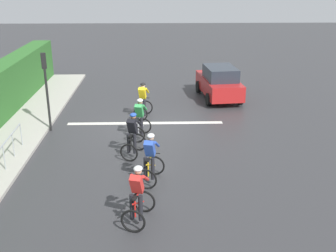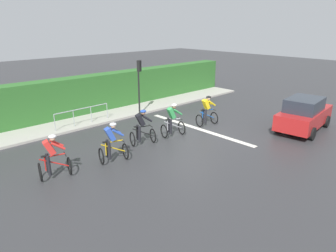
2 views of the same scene
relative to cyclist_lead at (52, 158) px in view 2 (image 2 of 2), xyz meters
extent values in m
plane|color=#333335|center=(0.00, -7.26, -0.80)|extent=(80.00, 80.00, 0.00)
cube|color=#ADA89E|center=(5.55, -5.26, -0.74)|extent=(2.80, 23.73, 0.12)
cube|color=gray|center=(6.45, -5.26, -0.49)|extent=(0.44, 23.73, 0.61)
cube|color=#2D6628|center=(6.75, -5.26, 0.38)|extent=(1.10, 23.73, 2.35)
cube|color=silver|center=(0.00, -7.95, -0.79)|extent=(7.00, 0.30, 0.01)
torus|color=black|center=(-0.14, -0.53, -0.46)|extent=(0.67, 0.23, 0.68)
torus|color=black|center=(0.12, 0.46, -0.46)|extent=(0.67, 0.23, 0.68)
cylinder|color=red|center=(-0.01, -0.04, -0.21)|extent=(0.29, 0.97, 0.51)
cylinder|color=red|center=(0.07, 0.26, -0.18)|extent=(0.04, 0.04, 0.55)
cylinder|color=red|center=(-0.02, -0.09, 0.07)|extent=(0.22, 0.70, 0.04)
cube|color=black|center=(0.07, 0.26, 0.11)|extent=(0.15, 0.24, 0.04)
cylinder|color=black|center=(-0.11, -0.43, 0.04)|extent=(0.41, 0.14, 0.03)
cube|color=red|center=(0.02, 0.06, 0.41)|extent=(0.39, 0.47, 0.57)
sphere|color=tan|center=(-0.02, -0.09, 0.72)|extent=(0.20, 0.20, 0.20)
ellipsoid|color=silver|center=(-0.02, -0.09, 0.79)|extent=(0.30, 0.33, 0.14)
cylinder|color=black|center=(0.16, 0.13, -0.23)|extent=(0.12, 0.12, 0.74)
cylinder|color=black|center=(-0.08, 0.19, -0.23)|extent=(0.12, 0.12, 0.74)
cylinder|color=red|center=(0.10, -0.26, 0.47)|extent=(0.21, 0.48, 0.37)
cylinder|color=red|center=(-0.21, -0.18, 0.47)|extent=(0.21, 0.48, 0.37)
torus|color=black|center=(-0.45, -2.85, -0.46)|extent=(0.67, 0.23, 0.68)
torus|color=black|center=(-0.19, -1.87, -0.46)|extent=(0.67, 0.23, 0.68)
cylinder|color=gold|center=(-0.32, -2.36, -0.21)|extent=(0.29, 0.97, 0.51)
cylinder|color=gold|center=(-0.24, -2.07, -0.18)|extent=(0.04, 0.04, 0.55)
cylinder|color=gold|center=(-0.33, -2.41, 0.07)|extent=(0.22, 0.70, 0.04)
cube|color=black|center=(-0.24, -2.07, 0.11)|extent=(0.15, 0.24, 0.04)
cylinder|color=black|center=(-0.42, -2.76, 0.04)|extent=(0.41, 0.14, 0.03)
cube|color=#2D51B7|center=(-0.29, -2.26, 0.41)|extent=(0.39, 0.47, 0.57)
sphere|color=tan|center=(-0.33, -2.41, 0.72)|extent=(0.20, 0.20, 0.20)
ellipsoid|color=silver|center=(-0.33, -2.41, 0.79)|extent=(0.30, 0.33, 0.14)
cylinder|color=black|center=(-0.15, -2.19, -0.23)|extent=(0.12, 0.12, 0.74)
cylinder|color=black|center=(-0.38, -2.13, -0.23)|extent=(0.12, 0.12, 0.74)
cylinder|color=#2D51B7|center=(-0.21, -2.58, 0.47)|extent=(0.21, 0.48, 0.37)
cylinder|color=#2D51B7|center=(-0.52, -2.50, 0.47)|extent=(0.21, 0.48, 0.37)
torus|color=black|center=(0.19, -4.90, -0.46)|extent=(0.67, 0.25, 0.68)
torus|color=black|center=(0.49, -3.92, -0.46)|extent=(0.67, 0.25, 0.68)
cylinder|color=black|center=(0.34, -4.41, -0.21)|extent=(0.33, 0.96, 0.51)
cylinder|color=black|center=(0.43, -4.12, -0.18)|extent=(0.04, 0.04, 0.55)
cylinder|color=black|center=(0.32, -4.46, 0.07)|extent=(0.25, 0.70, 0.04)
cube|color=black|center=(0.43, -4.12, 0.11)|extent=(0.16, 0.24, 0.04)
cylinder|color=black|center=(0.22, -4.80, 0.04)|extent=(0.41, 0.15, 0.03)
cube|color=black|center=(0.37, -4.32, 0.41)|extent=(0.41, 0.48, 0.57)
sphere|color=#9E7051|center=(0.32, -4.46, 0.72)|extent=(0.20, 0.20, 0.20)
ellipsoid|color=#264CB2|center=(0.32, -4.46, 0.79)|extent=(0.31, 0.34, 0.14)
cylinder|color=black|center=(0.51, -4.25, -0.23)|extent=(0.12, 0.12, 0.74)
cylinder|color=black|center=(0.28, -4.18, -0.23)|extent=(0.12, 0.12, 0.74)
cylinder|color=black|center=(0.44, -4.64, 0.47)|extent=(0.22, 0.48, 0.37)
cylinder|color=black|center=(0.13, -4.54, 0.47)|extent=(0.22, 0.48, 0.37)
torus|color=black|center=(0.04, -6.69, -0.46)|extent=(0.68, 0.22, 0.68)
torus|color=black|center=(0.28, -5.70, -0.46)|extent=(0.68, 0.22, 0.68)
cylinder|color=silver|center=(0.16, -6.19, -0.21)|extent=(0.27, 0.97, 0.51)
cylinder|color=silver|center=(0.23, -5.90, -0.18)|extent=(0.04, 0.04, 0.55)
cylinder|color=silver|center=(0.14, -6.24, 0.07)|extent=(0.21, 0.70, 0.04)
cube|color=black|center=(0.23, -5.90, 0.11)|extent=(0.15, 0.24, 0.04)
cylinder|color=black|center=(0.06, -6.59, 0.04)|extent=(0.42, 0.13, 0.03)
cube|color=green|center=(0.18, -6.09, 0.41)|extent=(0.39, 0.47, 0.57)
sphere|color=#9E7051|center=(0.14, -6.24, 0.72)|extent=(0.20, 0.20, 0.20)
ellipsoid|color=silver|center=(0.14, -6.24, 0.79)|extent=(0.30, 0.33, 0.14)
cylinder|color=black|center=(0.32, -6.02, -0.23)|extent=(0.12, 0.12, 0.74)
cylinder|color=black|center=(0.09, -5.97, -0.23)|extent=(0.12, 0.12, 0.74)
cylinder|color=green|center=(0.27, -6.41, 0.47)|extent=(0.20, 0.49, 0.37)
cylinder|color=green|center=(-0.04, -6.34, 0.47)|extent=(0.20, 0.49, 0.37)
torus|color=black|center=(0.00, -9.26, -0.46)|extent=(0.68, 0.21, 0.68)
torus|color=black|center=(0.22, -8.27, -0.46)|extent=(0.68, 0.21, 0.68)
cylinder|color=#1E59B2|center=(0.11, -8.76, -0.21)|extent=(0.26, 0.97, 0.51)
cylinder|color=#1E59B2|center=(0.18, -8.47, -0.18)|extent=(0.04, 0.04, 0.55)
cylinder|color=#1E59B2|center=(0.10, -8.81, 0.07)|extent=(0.20, 0.71, 0.04)
cube|color=black|center=(0.18, -8.47, 0.11)|extent=(0.15, 0.24, 0.04)
cylinder|color=black|center=(0.02, -9.16, 0.04)|extent=(0.42, 0.13, 0.03)
cube|color=yellow|center=(0.13, -8.66, 0.41)|extent=(0.38, 0.47, 0.57)
sphere|color=beige|center=(0.10, -8.81, 0.72)|extent=(0.20, 0.20, 0.20)
ellipsoid|color=black|center=(0.10, -8.81, 0.79)|extent=(0.30, 0.33, 0.14)
cylinder|color=black|center=(0.27, -8.59, -0.23)|extent=(0.12, 0.12, 0.74)
cylinder|color=black|center=(0.04, -8.54, -0.23)|extent=(0.12, 0.12, 0.74)
cylinder|color=yellow|center=(0.22, -8.98, 0.47)|extent=(0.19, 0.49, 0.37)
cylinder|color=yellow|center=(-0.09, -8.91, 0.47)|extent=(0.19, 0.49, 0.37)
cube|color=#B21E1E|center=(-3.87, -11.89, -0.10)|extent=(2.13, 4.26, 0.80)
cube|color=#262D38|center=(-3.90, -11.64, 0.63)|extent=(1.72, 2.28, 0.66)
cylinder|color=black|center=(-2.91, -13.06, -0.48)|extent=(0.29, 0.66, 0.64)
cylinder|color=black|center=(-4.56, -13.24, -0.48)|extent=(0.29, 0.66, 0.64)
cylinder|color=black|center=(-3.18, -10.54, -0.48)|extent=(0.29, 0.66, 0.64)
cylinder|color=black|center=(-4.84, -10.72, -0.48)|extent=(0.29, 0.66, 0.64)
cube|color=#EAEACC|center=(-3.15, -13.83, 0.00)|extent=(0.29, 0.11, 0.16)
cube|color=#EAEACC|center=(-4.16, -13.94, 0.00)|extent=(0.29, 0.11, 0.16)
cylinder|color=black|center=(4.05, -7.13, 0.55)|extent=(0.10, 0.10, 2.70)
cube|color=black|center=(4.08, -7.23, 2.22)|extent=(0.25, 0.25, 0.64)
sphere|color=red|center=(4.12, -7.33, 2.42)|extent=(0.11, 0.11, 0.11)
sphere|color=orange|center=(4.12, -7.33, 2.22)|extent=(0.11, 0.11, 0.11)
sphere|color=green|center=(4.12, -7.33, 2.02)|extent=(0.11, 0.11, 0.11)
cylinder|color=#999EA3|center=(4.65, -3.67, 0.20)|extent=(0.15, 3.18, 0.05)
cylinder|color=#999EA3|center=(4.70, -5.26, -0.30)|extent=(0.04, 0.04, 1.00)
cylinder|color=#999EA3|center=(4.66, -4.20, -0.30)|extent=(0.04, 0.04, 1.00)
cylinder|color=#999EA3|center=(4.63, -3.14, -0.30)|extent=(0.04, 0.04, 1.00)
cylinder|color=#999EA3|center=(4.60, -2.08, -0.30)|extent=(0.04, 0.04, 1.00)
camera|label=1|loc=(-0.54, 9.73, 5.62)|focal=44.40mm
camera|label=2|loc=(-10.12, 3.81, 4.58)|focal=32.55mm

